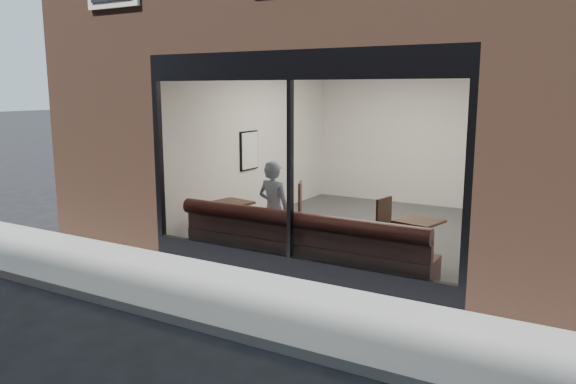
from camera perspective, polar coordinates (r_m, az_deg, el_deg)
The scene contains 21 objects.
ground at distance 6.66m, azimuth -8.87°, elevation -13.45°, with size 120.00×120.00×0.00m, color black.
sidewalk_near at distance 7.39m, azimuth -3.92°, elevation -10.80°, with size 40.00×2.00×0.01m, color gray.
kerb_near at distance 6.60m, azimuth -9.17°, elevation -13.12°, with size 40.00×0.10×0.12m, color gray.
host_building_pier_left at distance 14.85m, azimuth -0.87°, elevation 6.26°, with size 2.50×12.00×3.20m, color brown.
host_building_backfill at distance 16.20m, azimuth 16.32°, elevation 6.20°, with size 5.00×6.00×3.20m, color brown.
cafe_floor at distance 10.78m, azimuth 8.09°, elevation -3.96°, with size 6.00×6.00×0.00m, color #2D2D30.
cafe_ceiling at distance 10.46m, azimuth 8.54°, elevation 13.12°, with size 6.00×6.00×0.00m, color white.
cafe_wall_back at distance 13.31m, azimuth 13.15°, elevation 5.51°, with size 5.00×5.00×0.00m, color silver.
cafe_wall_left at distance 11.65m, azimuth -3.16°, elevation 5.10°, with size 6.00×6.00×0.00m, color silver.
cafe_wall_right at distance 9.85m, azimuth 21.88°, elevation 3.39°, with size 6.00×6.00×0.00m, color silver.
storefront_kick at distance 8.18m, azimuth 0.22°, elevation -7.58°, with size 5.00×0.10×0.30m, color black.
storefront_header at distance 7.79m, azimuth 0.23°, elevation 12.78°, with size 5.00×0.10×0.40m, color black.
storefront_mullion at distance 7.86m, azimuth 0.23°, elevation 2.17°, with size 0.06×0.10×2.50m, color black.
storefront_glass at distance 7.84m, azimuth 0.12°, elevation 2.14°, with size 4.80×4.80×0.00m, color white.
banquette at distance 8.49m, azimuth 1.57°, elevation -6.37°, with size 4.00×0.55×0.45m, color #331213.
person at distance 8.89m, azimuth -1.45°, elevation -1.83°, with size 0.58×0.38×1.58m, color #A4BBD7.
cafe_table_left at distance 9.73m, azimuth -5.94°, elevation -1.12°, with size 0.64×0.64×0.04m, color black.
cafe_table_right at distance 8.58m, azimuth 13.16°, elevation -2.93°, with size 0.59×0.59×0.04m, color black.
cafe_chair_left at distance 10.76m, azimuth 0.21°, elevation -2.68°, with size 0.42×0.42×0.04m, color black.
cafe_chair_right at distance 9.46m, azimuth 8.63°, elevation -4.65°, with size 0.44×0.44×0.04m, color black.
wall_poster at distance 11.37m, azimuth -3.91°, elevation 4.23°, with size 0.02×0.55×0.73m, color white.
Camera 1 is at (3.88, -4.70, 2.68)m, focal length 35.00 mm.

